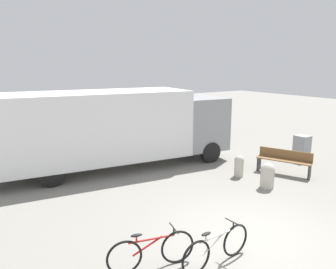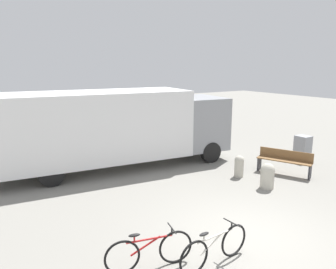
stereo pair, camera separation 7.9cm
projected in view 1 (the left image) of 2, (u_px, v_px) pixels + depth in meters
ground_plane at (251, 236)px, 7.30m from camera, size 60.00×60.00×0.00m
delivery_truck at (118, 126)px, 11.95m from camera, size 8.54×3.24×2.81m
park_bench at (284, 160)px, 11.38m from camera, size 1.09×1.83×0.83m
bicycle_near at (151, 251)px, 6.06m from camera, size 1.67×0.52×0.75m
bicycle_middle at (217, 248)px, 6.18m from camera, size 1.70×0.44×0.75m
bollard_near_bench at (267, 175)px, 10.07m from camera, size 0.44×0.44×0.79m
bollard_far_bench at (239, 165)px, 11.09m from camera, size 0.32×0.32×0.74m
utility_box at (302, 148)px, 13.02m from camera, size 0.48×0.53×0.99m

